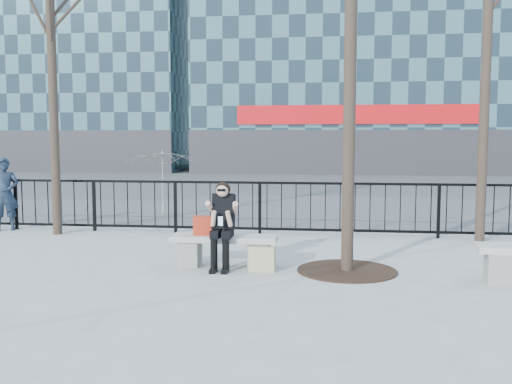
# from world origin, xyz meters

# --- Properties ---
(ground) EXTENTS (120.00, 120.00, 0.00)m
(ground) POSITION_xyz_m (0.00, 0.00, 0.00)
(ground) COLOR gray
(ground) RESTS_ON ground
(street_surface) EXTENTS (60.00, 23.00, 0.01)m
(street_surface) POSITION_xyz_m (0.00, 15.00, 0.00)
(street_surface) COLOR #474747
(street_surface) RESTS_ON ground
(railing) EXTENTS (14.00, 0.06, 1.10)m
(railing) POSITION_xyz_m (0.00, 3.00, 0.55)
(railing) COLOR black
(railing) RESTS_ON ground
(tree_grate) EXTENTS (1.50, 1.50, 0.02)m
(tree_grate) POSITION_xyz_m (1.90, -0.10, 0.01)
(tree_grate) COLOR black
(tree_grate) RESTS_ON ground
(bench_main) EXTENTS (1.65, 0.46, 0.49)m
(bench_main) POSITION_xyz_m (0.00, 0.00, 0.30)
(bench_main) COLOR slate
(bench_main) RESTS_ON ground
(seated_woman) EXTENTS (0.50, 0.64, 1.34)m
(seated_woman) POSITION_xyz_m (0.00, -0.16, 0.67)
(seated_woman) COLOR black
(seated_woman) RESTS_ON ground
(handbag) EXTENTS (0.38, 0.20, 0.30)m
(handbag) POSITION_xyz_m (-0.31, 0.02, 0.64)
(handbag) COLOR #B42B16
(handbag) RESTS_ON bench_main
(shopping_bag) EXTENTS (0.41, 0.18, 0.37)m
(shopping_bag) POSITION_xyz_m (0.63, -0.26, 0.19)
(shopping_bag) COLOR beige
(shopping_bag) RESTS_ON ground
(standing_man) EXTENTS (0.68, 0.58, 1.58)m
(standing_man) POSITION_xyz_m (-5.33, 2.80, 0.79)
(standing_man) COLOR black
(standing_man) RESTS_ON ground
(vendor_umbrella) EXTENTS (2.16, 2.19, 1.71)m
(vendor_umbrella) POSITION_xyz_m (-2.63, 5.55, 0.85)
(vendor_umbrella) COLOR yellow
(vendor_umbrella) RESTS_ON ground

